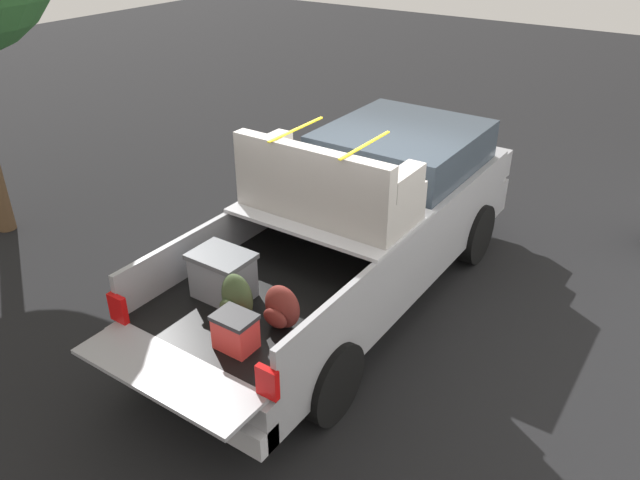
# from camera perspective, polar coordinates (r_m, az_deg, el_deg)

# --- Properties ---
(ground_plane) EXTENTS (40.00, 40.00, 0.00)m
(ground_plane) POSITION_cam_1_polar(r_m,az_deg,el_deg) (7.69, 2.53, -5.37)
(ground_plane) COLOR black
(pickup_truck) EXTENTS (6.05, 2.06, 2.23)m
(pickup_truck) POSITION_cam_1_polar(r_m,az_deg,el_deg) (7.47, 4.13, 1.96)
(pickup_truck) COLOR gray
(pickup_truck) RESTS_ON ground_plane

